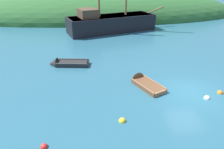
% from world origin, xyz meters
% --- Properties ---
extents(ground_plane, '(120.00, 120.00, 0.00)m').
position_xyz_m(ground_plane, '(0.00, 0.00, 0.00)').
color(ground_plane, '#285B70').
extents(shore_hill, '(55.45, 20.61, 9.82)m').
position_xyz_m(shore_hill, '(-5.29, 29.73, 0.00)').
color(shore_hill, '#2D602D').
rests_on(shore_hill, ground).
extents(sailing_ship, '(14.57, 7.34, 13.51)m').
position_xyz_m(sailing_ship, '(-3.79, 16.83, 0.88)').
color(sailing_ship, black).
rests_on(sailing_ship, ground).
extents(rowboat_near_dock, '(2.38, 3.28, 1.14)m').
position_xyz_m(rowboat_near_dock, '(-2.90, 1.41, 0.08)').
color(rowboat_near_dock, brown).
rests_on(rowboat_near_dock, ground).
extents(rowboat_far, '(3.58, 1.60, 1.12)m').
position_xyz_m(rowboat_far, '(-8.84, 5.47, 0.11)').
color(rowboat_far, black).
rests_on(rowboat_far, ground).
extents(buoy_yellow, '(0.40, 0.40, 0.40)m').
position_xyz_m(buoy_yellow, '(-5.01, -2.56, 0.00)').
color(buoy_yellow, yellow).
rests_on(buoy_yellow, ground).
extents(buoy_red, '(0.36, 0.36, 0.36)m').
position_xyz_m(buoy_red, '(-8.91, -4.03, 0.00)').
color(buoy_red, red).
rests_on(buoy_red, ground).
extents(buoy_white, '(0.39, 0.39, 0.39)m').
position_xyz_m(buoy_white, '(0.77, -0.88, 0.00)').
color(buoy_white, white).
rests_on(buoy_white, ground).
extents(buoy_orange, '(0.39, 0.39, 0.39)m').
position_xyz_m(buoy_orange, '(2.00, -0.35, 0.00)').
color(buoy_orange, orange).
rests_on(buoy_orange, ground).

